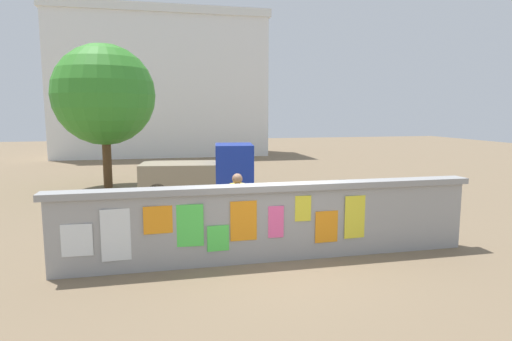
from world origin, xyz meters
The scene contains 9 objects.
ground centered at (0.00, 8.00, 0.00)m, with size 60.00×60.00×0.00m, color #7A664C.
poster_wall centered at (-0.01, 0.00, 0.78)m, with size 8.41×0.42×1.51m.
auto_rickshaw_truck centered at (-0.72, 6.05, 0.90)m, with size 3.77×1.96×1.85m.
motorcycle centered at (0.93, 2.01, 0.46)m, with size 1.90×0.56×0.87m.
bicycle_near centered at (-2.27, 2.05, 0.36)m, with size 1.70×0.44×0.95m.
bicycle_far centered at (3.17, 3.45, 0.36)m, with size 1.71×0.44×0.95m.
person_walking centered at (-0.54, 0.84, 0.99)m, with size 0.38×0.38×1.62m.
tree_roadside centered at (-4.08, 9.30, 3.52)m, with size 3.77×3.77×5.42m.
building_background centered at (-1.83, 21.83, 4.69)m, with size 13.79×4.94×9.34m.
Camera 1 is at (-2.13, -7.90, 2.90)m, focal length 30.16 mm.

